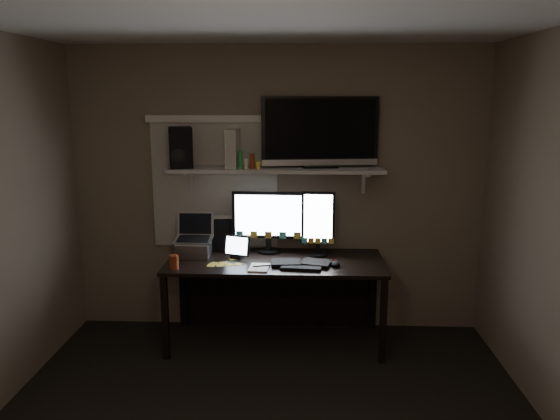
{
  "coord_description": "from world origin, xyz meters",
  "views": [
    {
      "loc": [
        0.21,
        -2.93,
        2.08
      ],
      "look_at": [
        0.05,
        1.25,
        1.2
      ],
      "focal_mm": 35.0,
      "sensor_mm": 36.0,
      "label": 1
    }
  ],
  "objects_px": {
    "monitor_landscape": "(268,221)",
    "speaker": "(181,147)",
    "laptop": "(193,236)",
    "cup": "(174,262)",
    "keyboard": "(301,263)",
    "desk": "(276,276)",
    "mouse": "(335,264)",
    "monitor_portrait": "(318,224)",
    "tablet": "(237,247)",
    "tv": "(320,132)",
    "game_console": "(233,148)"
  },
  "relations": [
    {
      "from": "tv",
      "to": "monitor_landscape",
      "type": "bearing_deg",
      "value": 173.12
    },
    {
      "from": "monitor_landscape",
      "to": "cup",
      "type": "height_order",
      "value": "monitor_landscape"
    },
    {
      "from": "keyboard",
      "to": "game_console",
      "type": "xyz_separation_m",
      "value": [
        -0.58,
        0.33,
        0.9
      ]
    },
    {
      "from": "game_console",
      "to": "tablet",
      "type": "bearing_deg",
      "value": -72.22
    },
    {
      "from": "speaker",
      "to": "keyboard",
      "type": "bearing_deg",
      "value": -31.94
    },
    {
      "from": "monitor_portrait",
      "to": "keyboard",
      "type": "bearing_deg",
      "value": -114.29
    },
    {
      "from": "mouse",
      "to": "cup",
      "type": "xyz_separation_m",
      "value": [
        -1.28,
        -0.12,
        0.04
      ]
    },
    {
      "from": "monitor_portrait",
      "to": "tablet",
      "type": "bearing_deg",
      "value": -167.42
    },
    {
      "from": "tv",
      "to": "keyboard",
      "type": "bearing_deg",
      "value": -119.75
    },
    {
      "from": "tv",
      "to": "laptop",
      "type": "bearing_deg",
      "value": -179.46
    },
    {
      "from": "speaker",
      "to": "laptop",
      "type": "bearing_deg",
      "value": -55.85
    },
    {
      "from": "mouse",
      "to": "game_console",
      "type": "relative_size",
      "value": 0.34
    },
    {
      "from": "keyboard",
      "to": "game_console",
      "type": "height_order",
      "value": "game_console"
    },
    {
      "from": "monitor_portrait",
      "to": "game_console",
      "type": "distance_m",
      "value": 0.96
    },
    {
      "from": "mouse",
      "to": "laptop",
      "type": "xyz_separation_m",
      "value": [
        -1.19,
        0.23,
        0.16
      ]
    },
    {
      "from": "monitor_portrait",
      "to": "laptop",
      "type": "height_order",
      "value": "monitor_portrait"
    },
    {
      "from": "game_console",
      "to": "laptop",
      "type": "bearing_deg",
      "value": -155.77
    },
    {
      "from": "tv",
      "to": "speaker",
      "type": "bearing_deg",
      "value": 175.85
    },
    {
      "from": "monitor_landscape",
      "to": "desk",
      "type": "bearing_deg",
      "value": -57.14
    },
    {
      "from": "laptop",
      "to": "monitor_landscape",
      "type": "bearing_deg",
      "value": 13.19
    },
    {
      "from": "laptop",
      "to": "speaker",
      "type": "height_order",
      "value": "speaker"
    },
    {
      "from": "cup",
      "to": "game_console",
      "type": "height_order",
      "value": "game_console"
    },
    {
      "from": "speaker",
      "to": "monitor_landscape",
      "type": "bearing_deg",
      "value": -10.62
    },
    {
      "from": "desk",
      "to": "laptop",
      "type": "height_order",
      "value": "laptop"
    },
    {
      "from": "monitor_landscape",
      "to": "keyboard",
      "type": "relative_size",
      "value": 1.28
    },
    {
      "from": "keyboard",
      "to": "cup",
      "type": "relative_size",
      "value": 4.37
    },
    {
      "from": "laptop",
      "to": "cup",
      "type": "relative_size",
      "value": 3.17
    },
    {
      "from": "mouse",
      "to": "tablet",
      "type": "relative_size",
      "value": 0.48
    },
    {
      "from": "monitor_portrait",
      "to": "speaker",
      "type": "xyz_separation_m",
      "value": [
        -1.16,
        0.03,
        0.64
      ]
    },
    {
      "from": "desk",
      "to": "monitor_landscape",
      "type": "distance_m",
      "value": 0.47
    },
    {
      "from": "tablet",
      "to": "tv",
      "type": "xyz_separation_m",
      "value": [
        0.69,
        0.2,
        0.94
      ]
    },
    {
      "from": "desk",
      "to": "mouse",
      "type": "relative_size",
      "value": 16.27
    },
    {
      "from": "monitor_landscape",
      "to": "speaker",
      "type": "distance_m",
      "value": 0.97
    },
    {
      "from": "cup",
      "to": "speaker",
      "type": "height_order",
      "value": "speaker"
    },
    {
      "from": "tv",
      "to": "monitor_portrait",
      "type": "bearing_deg",
      "value": -101.5
    },
    {
      "from": "monitor_portrait",
      "to": "laptop",
      "type": "relative_size",
      "value": 1.58
    },
    {
      "from": "tablet",
      "to": "game_console",
      "type": "relative_size",
      "value": 0.72
    },
    {
      "from": "tablet",
      "to": "laptop",
      "type": "distance_m",
      "value": 0.39
    },
    {
      "from": "laptop",
      "to": "tv",
      "type": "relative_size",
      "value": 0.36
    },
    {
      "from": "laptop",
      "to": "cup",
      "type": "distance_m",
      "value": 0.39
    },
    {
      "from": "tv",
      "to": "speaker",
      "type": "relative_size",
      "value": 2.89
    },
    {
      "from": "keyboard",
      "to": "tablet",
      "type": "bearing_deg",
      "value": 169.25
    },
    {
      "from": "mouse",
      "to": "laptop",
      "type": "distance_m",
      "value": 1.23
    },
    {
      "from": "monitor_portrait",
      "to": "tablet",
      "type": "xyz_separation_m",
      "value": [
        -0.68,
        -0.11,
        -0.18
      ]
    },
    {
      "from": "game_console",
      "to": "speaker",
      "type": "height_order",
      "value": "speaker"
    },
    {
      "from": "mouse",
      "to": "laptop",
      "type": "height_order",
      "value": "laptop"
    },
    {
      "from": "laptop",
      "to": "speaker",
      "type": "relative_size",
      "value": 1.05
    },
    {
      "from": "keyboard",
      "to": "monitor_landscape",
      "type": "bearing_deg",
      "value": 134.22
    },
    {
      "from": "desk",
      "to": "keyboard",
      "type": "relative_size",
      "value": 3.66
    },
    {
      "from": "monitor_portrait",
      "to": "laptop",
      "type": "distance_m",
      "value": 1.06
    }
  ]
}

